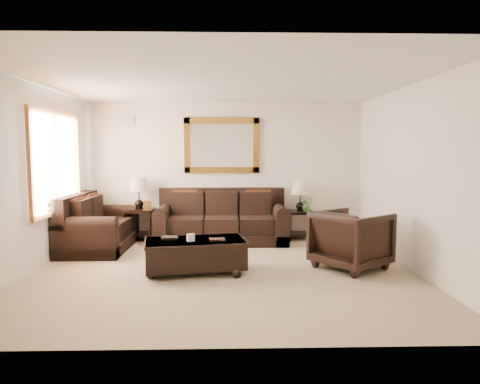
{
  "coord_description": "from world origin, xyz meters",
  "views": [
    {
      "loc": [
        0.09,
        -6.11,
        1.72
      ],
      "look_at": [
        0.26,
        0.6,
        1.09
      ],
      "focal_mm": 32.0,
      "sensor_mm": 36.0,
      "label": 1
    }
  ],
  "objects_px": {
    "sofa": "(222,223)",
    "armchair": "(351,237)",
    "end_table_right": "(300,202)",
    "end_table_left": "(139,199)",
    "loveseat": "(95,229)",
    "coffee_table": "(195,252)"
  },
  "relations": [
    {
      "from": "sofa",
      "to": "armchair",
      "type": "height_order",
      "value": "sofa"
    },
    {
      "from": "sofa",
      "to": "end_table_right",
      "type": "relative_size",
      "value": 2.17
    },
    {
      "from": "end_table_left",
      "to": "armchair",
      "type": "height_order",
      "value": "end_table_left"
    },
    {
      "from": "loveseat",
      "to": "coffee_table",
      "type": "xyz_separation_m",
      "value": [
        1.88,
        -1.53,
        -0.06
      ]
    },
    {
      "from": "sofa",
      "to": "armchair",
      "type": "relative_size",
      "value": 2.6
    },
    {
      "from": "sofa",
      "to": "armchair",
      "type": "bearing_deg",
      "value": -45.15
    },
    {
      "from": "loveseat",
      "to": "armchair",
      "type": "bearing_deg",
      "value": -108.01
    },
    {
      "from": "end_table_left",
      "to": "end_table_right",
      "type": "bearing_deg",
      "value": 0.42
    },
    {
      "from": "coffee_table",
      "to": "end_table_right",
      "type": "bearing_deg",
      "value": 40.86
    },
    {
      "from": "armchair",
      "to": "coffee_table",
      "type": "bearing_deg",
      "value": 57.69
    },
    {
      "from": "end_table_right",
      "to": "coffee_table",
      "type": "height_order",
      "value": "end_table_right"
    },
    {
      "from": "sofa",
      "to": "loveseat",
      "type": "distance_m",
      "value": 2.3
    },
    {
      "from": "end_table_left",
      "to": "end_table_right",
      "type": "relative_size",
      "value": 1.09
    },
    {
      "from": "sofa",
      "to": "loveseat",
      "type": "xyz_separation_m",
      "value": [
        -2.23,
        -0.6,
        -0.0
      ]
    },
    {
      "from": "end_table_right",
      "to": "coffee_table",
      "type": "relative_size",
      "value": 0.75
    },
    {
      "from": "end_table_left",
      "to": "loveseat",
      "type": "bearing_deg",
      "value": -129.07
    },
    {
      "from": "sofa",
      "to": "coffee_table",
      "type": "height_order",
      "value": "sofa"
    },
    {
      "from": "end_table_right",
      "to": "coffee_table",
      "type": "distance_m",
      "value": 3.02
    },
    {
      "from": "loveseat",
      "to": "end_table_right",
      "type": "distance_m",
      "value": 3.86
    },
    {
      "from": "sofa",
      "to": "end_table_left",
      "type": "bearing_deg",
      "value": 174.22
    },
    {
      "from": "coffee_table",
      "to": "sofa",
      "type": "bearing_deg",
      "value": 70.81
    },
    {
      "from": "loveseat",
      "to": "end_table_right",
      "type": "relative_size",
      "value": 1.53
    }
  ]
}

